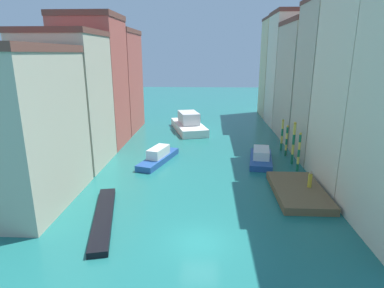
% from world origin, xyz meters
% --- Properties ---
extents(ground_plane, '(154.00, 154.00, 0.00)m').
position_xyz_m(ground_plane, '(0.00, 24.50, 0.00)').
color(ground_plane, '#1E6B66').
extents(building_left_0, '(7.71, 10.91, 12.72)m').
position_xyz_m(building_left_0, '(-14.68, 5.28, 6.37)').
color(building_left_0, '#BCB299').
rests_on(building_left_0, ground).
extents(building_left_1, '(7.71, 8.19, 14.38)m').
position_xyz_m(building_left_1, '(-14.68, 15.13, 7.20)').
color(building_left_1, '#BCB299').
rests_on(building_left_1, ground).
extents(building_left_2, '(7.71, 7.74, 16.83)m').
position_xyz_m(building_left_2, '(-14.68, 23.09, 8.43)').
color(building_left_2, '#B25147').
rests_on(building_left_2, ground).
extents(building_left_3, '(7.71, 10.00, 15.59)m').
position_xyz_m(building_left_3, '(-14.68, 32.10, 7.81)').
color(building_left_3, '#B25147').
rests_on(building_left_3, ground).
extents(building_right_1, '(7.71, 8.66, 18.58)m').
position_xyz_m(building_right_1, '(14.68, 10.37, 9.30)').
color(building_right_1, beige).
rests_on(building_right_1, ground).
extents(building_right_2, '(7.71, 7.18, 17.77)m').
position_xyz_m(building_right_2, '(14.68, 18.42, 8.89)').
color(building_right_2, '#BCB299').
rests_on(building_right_2, ground).
extents(building_right_3, '(7.71, 10.94, 16.48)m').
position_xyz_m(building_right_3, '(14.68, 27.82, 8.25)').
color(building_right_3, '#BCB299').
rests_on(building_right_3, ground).
extents(building_right_4, '(7.71, 8.59, 18.73)m').
position_xyz_m(building_right_4, '(14.68, 37.70, 9.38)').
color(building_right_4, beige).
rests_on(building_right_4, ground).
extents(building_right_5, '(7.71, 7.60, 18.55)m').
position_xyz_m(building_right_5, '(14.68, 46.05, 9.28)').
color(building_right_5, beige).
rests_on(building_right_5, ground).
extents(waterfront_dock, '(4.21, 7.95, 0.64)m').
position_xyz_m(waterfront_dock, '(8.50, 7.89, 0.32)').
color(waterfront_dock, brown).
rests_on(waterfront_dock, ground).
extents(person_on_dock, '(0.36, 0.36, 1.48)m').
position_xyz_m(person_on_dock, '(9.48, 8.12, 1.32)').
color(person_on_dock, gold).
rests_on(person_on_dock, waterfront_dock).
extents(mooring_pole_0, '(0.27, 0.27, 4.21)m').
position_xyz_m(mooring_pole_0, '(9.97, 13.86, 2.15)').
color(mooring_pole_0, '#197247').
rests_on(mooring_pole_0, ground).
extents(mooring_pole_1, '(0.32, 0.32, 4.85)m').
position_xyz_m(mooring_pole_1, '(9.94, 16.12, 2.47)').
color(mooring_pole_1, '#197247').
rests_on(mooring_pole_1, ground).
extents(mooring_pole_2, '(0.28, 0.28, 3.82)m').
position_xyz_m(mooring_pole_2, '(9.93, 19.13, 1.95)').
color(mooring_pole_2, '#197247').
rests_on(mooring_pole_2, ground).
extents(mooring_pole_3, '(0.29, 0.29, 4.07)m').
position_xyz_m(mooring_pole_3, '(9.87, 21.40, 2.08)').
color(mooring_pole_3, '#197247').
rests_on(mooring_pole_3, ground).
extents(vaporetto_white, '(6.66, 11.09, 3.03)m').
position_xyz_m(vaporetto_white, '(-2.67, 31.70, 1.07)').
color(vaporetto_white, white).
rests_on(vaporetto_white, ground).
extents(gondola_black, '(3.49, 9.68, 0.43)m').
position_xyz_m(gondola_black, '(-7.28, 2.59, 0.22)').
color(gondola_black, black).
rests_on(gondola_black, ground).
extents(motorboat_0, '(4.01, 7.88, 1.73)m').
position_xyz_m(motorboat_0, '(-5.18, 16.07, 0.63)').
color(motorboat_0, '#234C93').
rests_on(motorboat_0, ground).
extents(motorboat_1, '(3.36, 7.04, 1.60)m').
position_xyz_m(motorboat_1, '(6.55, 16.59, 0.61)').
color(motorboat_1, '#234C93').
rests_on(motorboat_1, ground).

